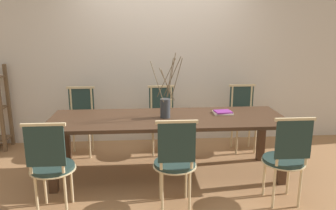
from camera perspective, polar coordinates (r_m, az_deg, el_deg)
name	(u,v)px	position (r m, az deg, el deg)	size (l,w,h in m)	color
ground_plane	(168,174)	(4.14, 0.00, -11.92)	(16.00, 16.00, 0.00)	#9E7047
wall_rear	(161,38)	(5.04, -1.15, 11.54)	(12.00, 0.06, 3.20)	beige
dining_table	(168,124)	(3.90, 0.00, -3.37)	(2.78, 0.91, 0.73)	#422B1C
chair_near_leftend	(51,164)	(3.33, -19.72, -9.59)	(0.44, 0.44, 0.95)	#233833
chair_near_left	(175,160)	(3.22, 1.27, -9.53)	(0.44, 0.44, 0.95)	#233833
chair_near_center	(286,157)	(3.50, 19.85, -8.43)	(0.44, 0.44, 0.95)	#233833
chair_far_leftend	(81,119)	(4.75, -14.95, -2.32)	(0.44, 0.44, 0.95)	#233833
chair_far_left	(162,117)	(4.68, -1.09, -2.10)	(0.44, 0.44, 0.95)	#233833
chair_far_center	(243,115)	(4.89, 12.98, -1.76)	(0.44, 0.44, 0.95)	#233833
vase_centerpiece	(166,106)	(3.84, -0.44, -0.21)	(0.36, 0.36, 0.76)	#33383D
book_stack	(223,112)	(4.09, 9.55, -1.28)	(0.24, 0.21, 0.04)	beige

